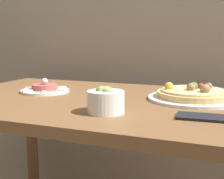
# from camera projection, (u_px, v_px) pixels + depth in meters

# --- Properties ---
(dining_table) EXTENTS (1.34, 0.78, 0.76)m
(dining_table) POSITION_uv_depth(u_px,v_px,m) (114.00, 126.00, 1.16)
(dining_table) COLOR brown
(dining_table) RESTS_ON ground_plane
(pizza_plate) EXTENTS (0.33, 0.33, 0.07)m
(pizza_plate) POSITION_uv_depth(u_px,v_px,m) (194.00, 95.00, 1.13)
(pizza_plate) COLOR white
(pizza_plate) RESTS_ON dining_table
(tartare_plate) EXTENTS (0.20, 0.20, 0.06)m
(tartare_plate) POSITION_uv_depth(u_px,v_px,m) (45.00, 89.00, 1.29)
(tartare_plate) COLOR white
(tartare_plate) RESTS_ON dining_table
(small_bowl) EXTENTS (0.11, 0.11, 0.08)m
(small_bowl) POSITION_uv_depth(u_px,v_px,m) (106.00, 100.00, 0.93)
(small_bowl) COLOR white
(small_bowl) RESTS_ON dining_table
(napkin) EXTENTS (0.14, 0.09, 0.01)m
(napkin) POSITION_uv_depth(u_px,v_px,m) (200.00, 117.00, 0.87)
(napkin) COLOR black
(napkin) RESTS_ON dining_table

